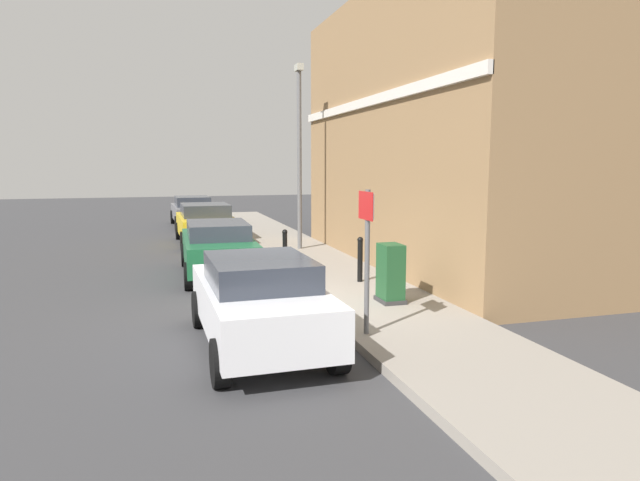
{
  "coord_description": "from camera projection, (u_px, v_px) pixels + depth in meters",
  "views": [
    {
      "loc": [
        -2.25,
        -10.44,
        2.85
      ],
      "look_at": [
        1.12,
        1.12,
        1.2
      ],
      "focal_mm": 31.64,
      "sensor_mm": 36.0,
      "label": 1
    }
  ],
  "objects": [
    {
      "name": "car_yellow",
      "position": [
        206.0,
        223.0,
        20.08
      ],
      "size": [
        2.01,
        4.1,
        1.42
      ],
      "rotation": [
        0.0,
        0.0,
        1.59
      ],
      "color": "gold",
      "rests_on": "ground"
    },
    {
      "name": "utility_cabinet",
      "position": [
        391.0,
        275.0,
        11.0
      ],
      "size": [
        0.46,
        0.61,
        1.15
      ],
      "color": "#1E4C28",
      "rests_on": "sidewalk"
    },
    {
      "name": "street_sign",
      "position": [
        367.0,
        240.0,
        8.8
      ],
      "size": [
        0.08,
        0.6,
        2.3
      ],
      "color": "#59595B",
      "rests_on": "sidewalk"
    },
    {
      "name": "ground",
      "position": [
        281.0,
        311.0,
        10.94
      ],
      "size": [
        80.0,
        80.0,
        0.0
      ],
      "primitive_type": "plane",
      "color": "#38383A"
    },
    {
      "name": "car_white",
      "position": [
        259.0,
        300.0,
        8.68
      ],
      "size": [
        1.87,
        3.94,
        1.43
      ],
      "rotation": [
        0.0,
        0.0,
        1.59
      ],
      "color": "silver",
      "rests_on": "ground"
    },
    {
      "name": "bollard_far_kerb",
      "position": [
        285.0,
        248.0,
        14.37
      ],
      "size": [
        0.14,
        0.14,
        1.04
      ],
      "color": "black",
      "rests_on": "sidewalk"
    },
    {
      "name": "corner_building",
      "position": [
        487.0,
        132.0,
        15.82
      ],
      "size": [
        7.21,
        11.39,
        7.42
      ],
      "color": "olive",
      "rests_on": "ground"
    },
    {
      "name": "lamppost",
      "position": [
        299.0,
        149.0,
        17.61
      ],
      "size": [
        0.2,
        0.44,
        5.72
      ],
      "color": "#59595B",
      "rests_on": "sidewalk"
    },
    {
      "name": "sidewalk",
      "position": [
        300.0,
        255.0,
        17.16
      ],
      "size": [
        2.58,
        30.0,
        0.15
      ],
      "primitive_type": "cube",
      "color": "gray",
      "rests_on": "ground"
    },
    {
      "name": "car_grey",
      "position": [
        193.0,
        211.0,
        25.52
      ],
      "size": [
        1.88,
        4.3,
        1.37
      ],
      "rotation": [
        0.0,
        0.0,
        1.6
      ],
      "color": "slate",
      "rests_on": "ground"
    },
    {
      "name": "car_green",
      "position": [
        218.0,
        247.0,
        14.32
      ],
      "size": [
        1.86,
        4.23,
        1.38
      ],
      "rotation": [
        0.0,
        0.0,
        1.55
      ],
      "color": "#195933",
      "rests_on": "ground"
    },
    {
      "name": "bollard_near_cabinet",
      "position": [
        360.0,
        258.0,
        12.91
      ],
      "size": [
        0.14,
        0.14,
        1.04
      ],
      "color": "black",
      "rests_on": "sidewalk"
    }
  ]
}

